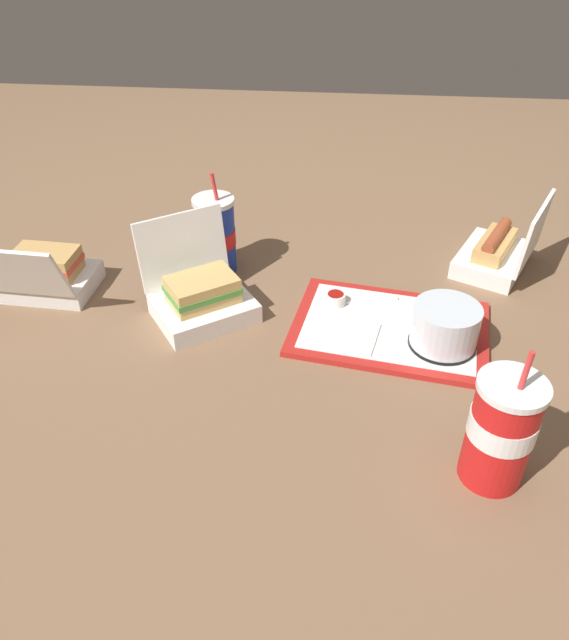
{
  "coord_description": "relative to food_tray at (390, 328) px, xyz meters",
  "views": [
    {
      "loc": [
        0.12,
        -0.91,
        0.73
      ],
      "look_at": [
        0.04,
        0.01,
        0.05
      ],
      "focal_mm": 35.0,
      "sensor_mm": 36.0,
      "label": 1
    }
  ],
  "objects": [
    {
      "name": "ketchup_cup",
      "position": [
        -0.11,
        0.06,
        0.02
      ],
      "size": [
        0.04,
        0.04,
        0.02
      ],
      "color": "white",
      "rests_on": "food_tray"
    },
    {
      "name": "soda_cup_center",
      "position": [
        0.13,
        -0.34,
        0.09
      ],
      "size": [
        0.1,
        0.1,
        0.24
      ],
      "color": "red",
      "rests_on": "ground_plane"
    },
    {
      "name": "cake_container",
      "position": [
        0.09,
        -0.05,
        0.05
      ],
      "size": [
        0.12,
        0.12,
        0.08
      ],
      "color": "black",
      "rests_on": "food_tray"
    },
    {
      "name": "clamshell_hotdog_corner",
      "position": [
        0.24,
        0.26,
        0.03
      ],
      "size": [
        0.22,
        0.24,
        0.17
      ],
      "color": "white",
      "rests_on": "ground_plane"
    },
    {
      "name": "soda_cup_corner",
      "position": [
        -0.37,
        0.19,
        0.08
      ],
      "size": [
        0.09,
        0.09,
        0.23
      ],
      "color": "#1938B7",
      "rests_on": "ground_plane"
    },
    {
      "name": "clamshell_sandwich_left",
      "position": [
        -0.71,
        0.07,
        0.04
      ],
      "size": [
        0.19,
        0.21,
        0.17
      ],
      "color": "white",
      "rests_on": "ground_plane"
    },
    {
      "name": "clamshell_sandwich_center",
      "position": [
        -0.37,
        0.02,
        0.04
      ],
      "size": [
        0.25,
        0.25,
        0.18
      ],
      "color": "white",
      "rests_on": "ground_plane"
    },
    {
      "name": "ground_plane",
      "position": [
        -0.24,
        -0.06,
        -0.01
      ],
      "size": [
        3.2,
        3.2,
        0.0
      ],
      "primitive_type": "plane",
      "color": "brown"
    },
    {
      "name": "plastic_fork",
      "position": [
        -0.04,
        0.08,
        0.01
      ],
      "size": [
        0.11,
        0.04,
        0.0
      ],
      "primitive_type": "cube",
      "rotation": [
        0.0,
        0.0,
        0.23
      ],
      "color": "white",
      "rests_on": "food_tray"
    },
    {
      "name": "napkin_stack",
      "position": [
        -0.08,
        -0.04,
        0.01
      ],
      "size": [
        0.12,
        0.12,
        0.0
      ],
      "primitive_type": "cube",
      "rotation": [
        0.0,
        0.0,
        -0.21
      ],
      "color": "white",
      "rests_on": "food_tray"
    },
    {
      "name": "food_tray",
      "position": [
        0.0,
        0.0,
        0.0
      ],
      "size": [
        0.41,
        0.32,
        0.01
      ],
      "color": "red",
      "rests_on": "ground_plane"
    }
  ]
}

